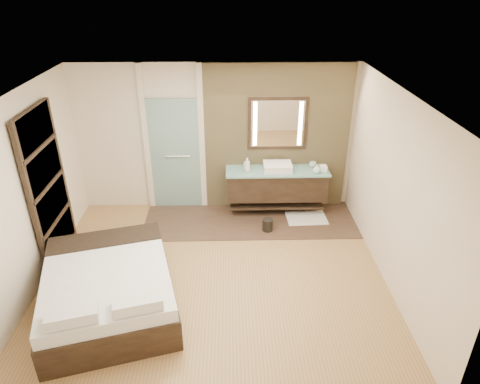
{
  "coord_description": "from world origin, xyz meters",
  "views": [
    {
      "loc": [
        0.25,
        -5.07,
        4.04
      ],
      "look_at": [
        0.4,
        0.6,
        1.11
      ],
      "focal_mm": 32.0,
      "sensor_mm": 36.0,
      "label": 1
    }
  ],
  "objects_px": {
    "mirror_unit": "(278,124)",
    "vanity": "(277,184)",
    "bed": "(109,289)",
    "waste_bin": "(268,225)"
  },
  "relations": [
    {
      "from": "mirror_unit",
      "to": "vanity",
      "type": "bearing_deg",
      "value": -90.0
    },
    {
      "from": "mirror_unit",
      "to": "bed",
      "type": "distance_m",
      "value": 3.94
    },
    {
      "from": "mirror_unit",
      "to": "bed",
      "type": "relative_size",
      "value": 0.45
    },
    {
      "from": "mirror_unit",
      "to": "bed",
      "type": "height_order",
      "value": "mirror_unit"
    },
    {
      "from": "vanity",
      "to": "bed",
      "type": "distance_m",
      "value": 3.55
    },
    {
      "from": "waste_bin",
      "to": "bed",
      "type": "bearing_deg",
      "value": -140.26
    },
    {
      "from": "mirror_unit",
      "to": "bed",
      "type": "xyz_separation_m",
      "value": [
        -2.46,
        -2.78,
        -1.33
      ]
    },
    {
      "from": "bed",
      "to": "mirror_unit",
      "type": "bearing_deg",
      "value": 33.48
    },
    {
      "from": "vanity",
      "to": "bed",
      "type": "height_order",
      "value": "vanity"
    },
    {
      "from": "mirror_unit",
      "to": "waste_bin",
      "type": "xyz_separation_m",
      "value": [
        -0.21,
        -0.9,
        -1.54
      ]
    }
  ]
}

